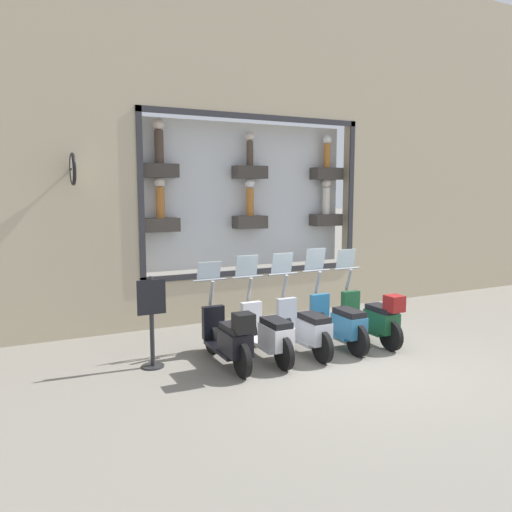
{
  "coord_description": "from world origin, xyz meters",
  "views": [
    {
      "loc": [
        -6.35,
        4.81,
        2.78
      ],
      "look_at": [
        2.19,
        0.61,
        1.54
      ],
      "focal_mm": 35.0,
      "sensor_mm": 36.0,
      "label": 1
    }
  ],
  "objects_px": {
    "scooter_teal_1": "(339,323)",
    "scooter_black_4": "(229,338)",
    "scooter_silver_2": "(305,328)",
    "scooter_green_0": "(373,317)",
    "shop_sign_post": "(152,320)",
    "scooter_white_3": "(268,333)"
  },
  "relations": [
    {
      "from": "scooter_green_0",
      "to": "scooter_black_4",
      "type": "height_order",
      "value": "scooter_green_0"
    },
    {
      "from": "scooter_green_0",
      "to": "scooter_black_4",
      "type": "distance_m",
      "value": 2.87
    },
    {
      "from": "scooter_teal_1",
      "to": "shop_sign_post",
      "type": "bearing_deg",
      "value": 81.65
    },
    {
      "from": "scooter_teal_1",
      "to": "scooter_black_4",
      "type": "distance_m",
      "value": 2.15
    },
    {
      "from": "scooter_silver_2",
      "to": "scooter_black_4",
      "type": "relative_size",
      "value": 1.0
    },
    {
      "from": "scooter_silver_2",
      "to": "scooter_black_4",
      "type": "xyz_separation_m",
      "value": [
        -0.06,
        1.43,
        0.04
      ]
    },
    {
      "from": "scooter_white_3",
      "to": "shop_sign_post",
      "type": "height_order",
      "value": "scooter_white_3"
    },
    {
      "from": "scooter_green_0",
      "to": "shop_sign_post",
      "type": "height_order",
      "value": "scooter_green_0"
    },
    {
      "from": "scooter_green_0",
      "to": "scooter_black_4",
      "type": "bearing_deg",
      "value": 90.04
    },
    {
      "from": "scooter_black_4",
      "to": "shop_sign_post",
      "type": "relative_size",
      "value": 1.24
    },
    {
      "from": "scooter_silver_2",
      "to": "shop_sign_post",
      "type": "xyz_separation_m",
      "value": [
        0.48,
        2.53,
        0.33
      ]
    },
    {
      "from": "scooter_silver_2",
      "to": "scooter_white_3",
      "type": "height_order",
      "value": "scooter_silver_2"
    },
    {
      "from": "scooter_silver_2",
      "to": "shop_sign_post",
      "type": "relative_size",
      "value": 1.24
    },
    {
      "from": "shop_sign_post",
      "to": "scooter_teal_1",
      "type": "bearing_deg",
      "value": -98.35
    },
    {
      "from": "scooter_green_0",
      "to": "scooter_white_3",
      "type": "bearing_deg",
      "value": 88.45
    },
    {
      "from": "scooter_green_0",
      "to": "scooter_silver_2",
      "type": "xyz_separation_m",
      "value": [
        0.06,
        1.43,
        -0.04
      ]
    },
    {
      "from": "scooter_green_0",
      "to": "scooter_white_3",
      "type": "distance_m",
      "value": 2.15
    },
    {
      "from": "scooter_white_3",
      "to": "shop_sign_post",
      "type": "bearing_deg",
      "value": 75.18
    },
    {
      "from": "scooter_silver_2",
      "to": "shop_sign_post",
      "type": "height_order",
      "value": "scooter_silver_2"
    },
    {
      "from": "scooter_green_0",
      "to": "scooter_black_4",
      "type": "relative_size",
      "value": 1.0
    },
    {
      "from": "scooter_black_4",
      "to": "scooter_teal_1",
      "type": "bearing_deg",
      "value": -88.32
    },
    {
      "from": "scooter_green_0",
      "to": "scooter_teal_1",
      "type": "xyz_separation_m",
      "value": [
        0.06,
        0.72,
        -0.03
      ]
    }
  ]
}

